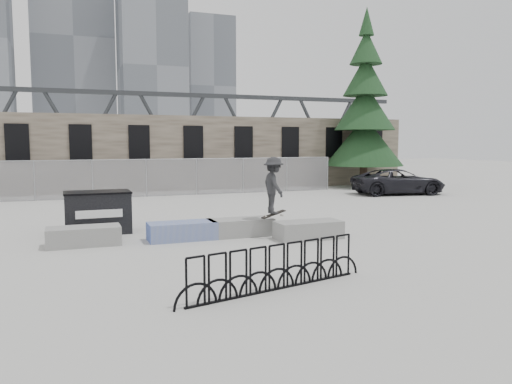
# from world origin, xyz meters

# --- Properties ---
(ground) EXTENTS (120.00, 120.00, 0.00)m
(ground) POSITION_xyz_m (0.00, 0.00, 0.00)
(ground) COLOR #A8A8A3
(ground) RESTS_ON ground
(stone_wall) EXTENTS (36.00, 2.58, 4.50)m
(stone_wall) POSITION_xyz_m (0.00, 16.24, 2.26)
(stone_wall) COLOR brown
(stone_wall) RESTS_ON ground
(chainlink_fence) EXTENTS (22.06, 0.06, 2.02)m
(chainlink_fence) POSITION_xyz_m (-0.00, 12.50, 1.04)
(chainlink_fence) COLOR gray
(chainlink_fence) RESTS_ON ground
(planter_far_left) EXTENTS (2.00, 0.90, 0.54)m
(planter_far_left) POSITION_xyz_m (-3.56, 0.18, 0.29)
(planter_far_left) COLOR gray
(planter_far_left) RESTS_ON ground
(planter_center_left) EXTENTS (2.00, 0.90, 0.54)m
(planter_center_left) POSITION_xyz_m (-0.79, 0.01, 0.29)
(planter_center_left) COLOR #3A54AF
(planter_center_left) RESTS_ON ground
(planter_center_right) EXTENTS (2.00, 0.90, 0.54)m
(planter_center_right) POSITION_xyz_m (1.05, 0.02, 0.29)
(planter_center_right) COLOR gray
(planter_center_right) RESTS_ON ground
(planter_offset) EXTENTS (2.00, 0.90, 0.54)m
(planter_offset) POSITION_xyz_m (2.83, -1.17, 0.29)
(planter_offset) COLOR gray
(planter_offset) RESTS_ON ground
(dumpster) EXTENTS (2.06, 1.28, 1.35)m
(dumpster) POSITION_xyz_m (-3.07, 2.08, 0.68)
(dumpster) COLOR black
(dumpster) RESTS_ON ground
(bike_rack) EXTENTS (4.36, 1.16, 0.90)m
(bike_rack) POSITION_xyz_m (-0.14, -5.68, 0.44)
(bike_rack) COLOR black
(bike_rack) RESTS_ON ground
(spruce_tree) EXTENTS (5.05, 5.05, 11.50)m
(spruce_tree) POSITION_xyz_m (14.22, 13.52, 4.62)
(spruce_tree) COLOR #38281E
(spruce_tree) RESTS_ON ground
(skyline_towers) EXTENTS (58.00, 28.00, 48.00)m
(skyline_towers) POSITION_xyz_m (-1.01, 93.81, 20.79)
(skyline_towers) COLOR slate
(skyline_towers) RESTS_ON ground
(truss_bridge) EXTENTS (70.00, 3.00, 9.80)m
(truss_bridge) POSITION_xyz_m (10.00, 55.00, 4.13)
(truss_bridge) COLOR #2D3033
(truss_bridge) RESTS_ON ground
(suv) EXTENTS (5.45, 3.20, 1.42)m
(suv) POSITION_xyz_m (13.42, 8.73, 0.71)
(suv) COLOR black
(suv) RESTS_ON ground
(skateboarder) EXTENTS (0.80, 1.13, 1.88)m
(skateboarder) POSITION_xyz_m (1.97, -0.48, 1.59)
(skateboarder) COLOR #252628
(skateboarder) RESTS_ON ground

